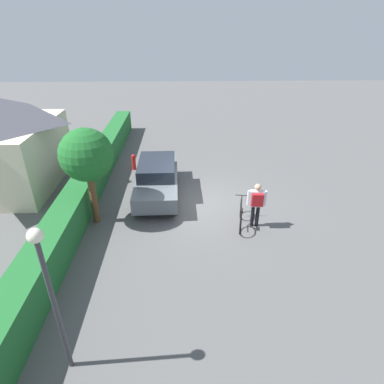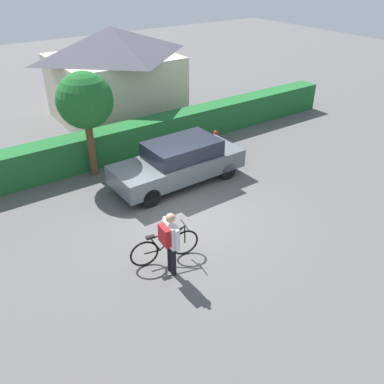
{
  "view_description": "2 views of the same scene",
  "coord_description": "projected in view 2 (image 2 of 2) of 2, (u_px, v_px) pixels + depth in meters",
  "views": [
    {
      "loc": [
        -11.5,
        0.69,
        6.77
      ],
      "look_at": [
        -0.28,
        0.35,
        0.72
      ],
      "focal_mm": 30.05,
      "sensor_mm": 36.0,
      "label": 1
    },
    {
      "loc": [
        -5.59,
        -8.45,
        6.85
      ],
      "look_at": [
        0.19,
        -0.11,
        0.79
      ],
      "focal_mm": 37.98,
      "sensor_mm": 36.0,
      "label": 2
    }
  ],
  "objects": [
    {
      "name": "ground_plane",
      "position": [
        185.0,
        215.0,
        12.21
      ],
      "size": [
        60.0,
        60.0,
        0.0
      ],
      "primitive_type": "plane",
      "color": "#555555"
    },
    {
      "name": "hedge_row",
      "position": [
        115.0,
        144.0,
        15.22
      ],
      "size": [
        21.18,
        0.9,
        1.23
      ],
      "primitive_type": "cube",
      "color": "#1F632C",
      "rests_on": "ground"
    },
    {
      "name": "house_distant",
      "position": [
        114.0,
        73.0,
        18.3
      ],
      "size": [
        5.36,
        4.74,
        4.07
      ],
      "color": "beige",
      "rests_on": "ground"
    },
    {
      "name": "parked_car_near",
      "position": [
        179.0,
        162.0,
        13.57
      ],
      "size": [
        4.54,
        1.81,
        1.46
      ],
      "color": "slate",
      "rests_on": "ground"
    },
    {
      "name": "bicycle",
      "position": [
        165.0,
        247.0,
        10.24
      ],
      "size": [
        1.82,
        0.53,
        0.95
      ],
      "color": "black",
      "rests_on": "ground"
    },
    {
      "name": "person_rider",
      "position": [
        170.0,
        238.0,
        9.49
      ],
      "size": [
        0.37,
        0.69,
        1.73
      ],
      "color": "black",
      "rests_on": "ground"
    },
    {
      "name": "tree_kerbside",
      "position": [
        85.0,
        101.0,
        13.07
      ],
      "size": [
        1.84,
        1.84,
        3.62
      ],
      "color": "brown",
      "rests_on": "ground"
    },
    {
      "name": "fire_hydrant",
      "position": [
        215.0,
        140.0,
        15.99
      ],
      "size": [
        0.2,
        0.2,
        0.81
      ],
      "color": "red",
      "rests_on": "ground"
    }
  ]
}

